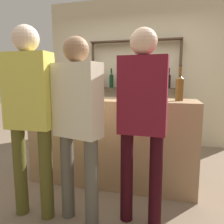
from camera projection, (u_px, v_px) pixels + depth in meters
name	position (u px, v px, depth m)	size (l,w,h in m)	color
ground_plane	(112.00, 181.00, 2.73)	(16.00, 16.00, 0.00)	#7A6651
bar_counter	(112.00, 141.00, 2.66)	(1.95, 0.56, 1.03)	#997551
back_wall	(136.00, 72.00, 4.33)	(3.55, 0.12, 2.80)	beige
back_shelf	(134.00, 79.00, 4.18)	(1.72, 0.18, 1.99)	#4C3828
counter_bottle_0	(180.00, 87.00, 2.37)	(0.09, 0.09, 0.38)	brown
counter_bottle_1	(69.00, 89.00, 2.55)	(0.08, 0.08, 0.31)	black
counter_bottle_2	(84.00, 88.00, 2.73)	(0.08, 0.08, 0.34)	black
wine_glass	(99.00, 88.00, 2.71)	(0.07, 0.07, 0.17)	silver
cork_jar	(95.00, 93.00, 2.48)	(0.12, 0.12, 0.16)	silver
server_behind_counter	(141.00, 92.00, 3.13)	(0.44, 0.27, 1.80)	#121C33
customer_center	(78.00, 117.00, 1.83)	(0.45, 0.29, 1.60)	#575347
customer_right	(142.00, 112.00, 1.80)	(0.40, 0.22, 1.66)	black
customer_left	(29.00, 107.00, 1.90)	(0.42, 0.22, 1.71)	brown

